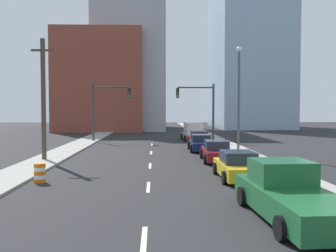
# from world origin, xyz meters

# --- Properties ---
(sidewalk_left) EXTENTS (2.56, 92.27, 0.13)m
(sidewalk_left) POSITION_xyz_m (-7.28, 46.14, 0.07)
(sidewalk_left) COLOR #9E9B93
(sidewalk_left) RESTS_ON ground
(sidewalk_right) EXTENTS (2.56, 92.27, 0.13)m
(sidewalk_right) POSITION_xyz_m (7.28, 46.14, 0.07)
(sidewalk_right) COLOR #9E9B93
(sidewalk_right) RESTS_ON ground
(lane_stripe_at_8m) EXTENTS (0.16, 2.40, 0.01)m
(lane_stripe_at_8m) POSITION_xyz_m (0.00, 7.63, 0.00)
(lane_stripe_at_8m) COLOR beige
(lane_stripe_at_8m) RESTS_ON ground
(lane_stripe_at_15m) EXTENTS (0.16, 2.40, 0.01)m
(lane_stripe_at_15m) POSITION_xyz_m (0.00, 14.72, 0.00)
(lane_stripe_at_15m) COLOR beige
(lane_stripe_at_15m) RESTS_ON ground
(lane_stripe_at_21m) EXTENTS (0.16, 2.40, 0.01)m
(lane_stripe_at_21m) POSITION_xyz_m (0.00, 21.24, 0.00)
(lane_stripe_at_21m) COLOR beige
(lane_stripe_at_21m) RESTS_ON ground
(lane_stripe_at_28m) EXTENTS (0.16, 2.40, 0.01)m
(lane_stripe_at_28m) POSITION_xyz_m (0.00, 28.42, 0.00)
(lane_stripe_at_28m) COLOR beige
(lane_stripe_at_28m) RESTS_ON ground
(lane_stripe_at_35m) EXTENTS (0.16, 2.40, 0.01)m
(lane_stripe_at_35m) POSITION_xyz_m (0.00, 35.43, 0.00)
(lane_stripe_at_35m) COLOR beige
(lane_stripe_at_35m) RESTS_ON ground
(building_brick_left) EXTENTS (14.00, 16.00, 16.29)m
(building_brick_left) POSITION_xyz_m (-8.67, 62.55, 8.15)
(building_brick_left) COLOR brown
(building_brick_left) RESTS_ON ground
(building_office_center) EXTENTS (12.00, 20.00, 22.96)m
(building_office_center) POSITION_xyz_m (-3.93, 66.55, 11.48)
(building_office_center) COLOR #A8A8AD
(building_office_center) RESTS_ON ground
(building_glass_right) EXTENTS (13.00, 20.00, 38.58)m
(building_glass_right) POSITION_xyz_m (18.62, 70.55, 19.29)
(building_glass_right) COLOR #99B7CC
(building_glass_right) RESTS_ON ground
(traffic_signal_left) EXTENTS (4.31, 0.35, 6.44)m
(traffic_signal_left) POSITION_xyz_m (-5.35, 39.27, 4.16)
(traffic_signal_left) COLOR #38383D
(traffic_signal_left) RESTS_ON ground
(traffic_signal_right) EXTENTS (4.31, 0.35, 6.44)m
(traffic_signal_right) POSITION_xyz_m (5.70, 39.27, 4.16)
(traffic_signal_right) COLOR #38383D
(traffic_signal_right) RESTS_ON ground
(utility_pole_left_mid) EXTENTS (1.60, 0.32, 8.48)m
(utility_pole_left_mid) POSITION_xyz_m (-7.43, 23.76, 4.36)
(utility_pole_left_mid) COLOR #473D33
(utility_pole_left_mid) RESTS_ON ground
(traffic_barrel) EXTENTS (0.56, 0.56, 0.95)m
(traffic_barrel) POSITION_xyz_m (-5.38, 15.98, 0.47)
(traffic_barrel) COLOR orange
(traffic_barrel) RESTS_ON ground
(street_lamp) EXTENTS (0.44, 0.44, 8.74)m
(street_lamp) POSITION_xyz_m (7.22, 28.05, 5.04)
(street_lamp) COLOR #4C4C51
(street_lamp) RESTS_ON ground
(pickup_truck_green) EXTENTS (2.69, 6.21, 1.83)m
(pickup_truck_green) POSITION_xyz_m (4.79, 9.60, 0.76)
(pickup_truck_green) COLOR #1E6033
(pickup_truck_green) RESTS_ON ground
(sedan_yellow) EXTENTS (2.13, 4.51, 1.43)m
(sedan_yellow) POSITION_xyz_m (4.62, 16.61, 0.66)
(sedan_yellow) COLOR gold
(sedan_yellow) RESTS_ON ground
(sedan_maroon) EXTENTS (2.16, 4.83, 1.44)m
(sedan_maroon) POSITION_xyz_m (4.59, 23.22, 0.66)
(sedan_maroon) COLOR maroon
(sedan_maroon) RESTS_ON ground
(sedan_navy) EXTENTS (2.09, 4.49, 1.43)m
(sedan_navy) POSITION_xyz_m (4.27, 29.54, 0.66)
(sedan_navy) COLOR #141E47
(sedan_navy) RESTS_ON ground
(sedan_red) EXTENTS (2.13, 4.28, 1.42)m
(sedan_red) POSITION_xyz_m (4.78, 34.90, 0.65)
(sedan_red) COLOR red
(sedan_red) RESTS_ON ground
(box_truck_gray) EXTENTS (2.51, 5.60, 2.07)m
(box_truck_gray) POSITION_xyz_m (4.75, 40.83, 0.98)
(box_truck_gray) COLOR slate
(box_truck_gray) RESTS_ON ground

